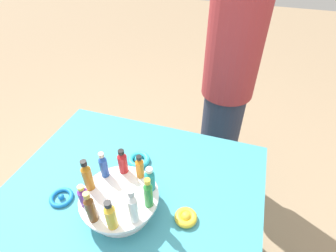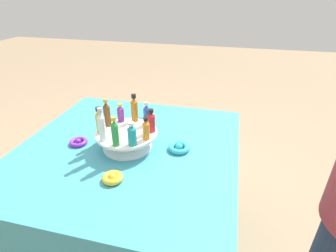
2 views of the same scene
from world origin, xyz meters
name	(u,v)px [view 1 (image 1 of 2)]	position (x,y,z in m)	size (l,w,h in m)	color
display_stand	(120,201)	(0.00, 0.00, 0.78)	(0.28, 0.28, 0.08)	white
bottle_orange	(140,167)	(0.11, -0.04, 0.87)	(0.03, 0.03, 0.10)	orange
bottle_red	(123,162)	(0.11, 0.03, 0.87)	(0.04, 0.04, 0.11)	#B21E23
bottle_blue	(103,165)	(0.07, 0.09, 0.87)	(0.03, 0.03, 0.12)	#234CAD
bottle_amber	(88,175)	(0.00, 0.11, 0.88)	(0.03, 0.03, 0.14)	#AD6B19
bottle_purple	(83,196)	(-0.07, 0.09, 0.86)	(0.03, 0.03, 0.09)	#702D93
bottle_brown	(90,208)	(-0.11, 0.04, 0.88)	(0.03, 0.03, 0.14)	brown
bottle_gold	(111,215)	(-0.11, -0.03, 0.88)	(0.04, 0.04, 0.12)	gold
bottle_clear	(133,207)	(-0.07, -0.09, 0.89)	(0.03, 0.03, 0.15)	silver
bottle_green	(148,194)	(0.00, -0.11, 0.88)	(0.03, 0.03, 0.13)	#288438
bottle_teal	(150,179)	(0.07, -0.09, 0.87)	(0.04, 0.04, 0.11)	teal
ribbon_bow_teal	(139,160)	(0.24, 0.03, 0.75)	(0.10, 0.10, 0.03)	#2DB7CC
ribbon_bow_blue	(61,197)	(-0.03, 0.24, 0.75)	(0.09, 0.09, 0.02)	blue
ribbon_bow_gold	(186,217)	(0.03, -0.24, 0.75)	(0.08, 0.08, 0.04)	gold
person_figure	(230,70)	(0.92, -0.26, 0.90)	(0.30, 0.30, 1.79)	#282D42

